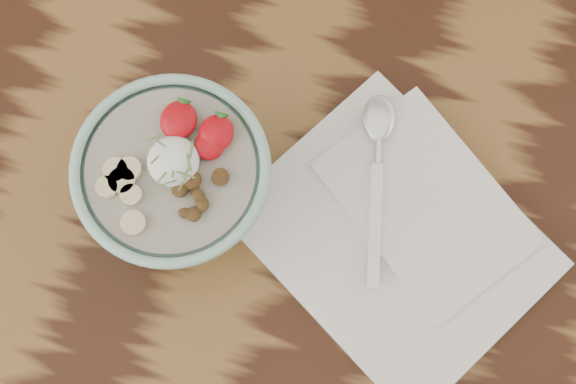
% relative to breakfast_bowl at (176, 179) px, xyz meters
% --- Properties ---
extents(table, '(1.60, 0.90, 0.75)m').
position_rel_breakfast_bowl_xyz_m(table, '(-0.04, -0.04, -0.16)').
color(table, black).
rests_on(table, ground).
extents(breakfast_bowl, '(0.19, 0.19, 0.12)m').
position_rel_breakfast_bowl_xyz_m(breakfast_bowl, '(0.00, 0.00, 0.00)').
color(breakfast_bowl, '#91C3AE').
rests_on(breakfast_bowl, table).
extents(napkin, '(0.36, 0.34, 0.02)m').
position_rel_breakfast_bowl_xyz_m(napkin, '(0.23, 0.02, -0.06)').
color(napkin, white).
rests_on(napkin, table).
extents(spoon, '(0.06, 0.20, 0.01)m').
position_rel_breakfast_bowl_xyz_m(spoon, '(0.18, 0.10, -0.04)').
color(spoon, silver).
rests_on(spoon, napkin).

